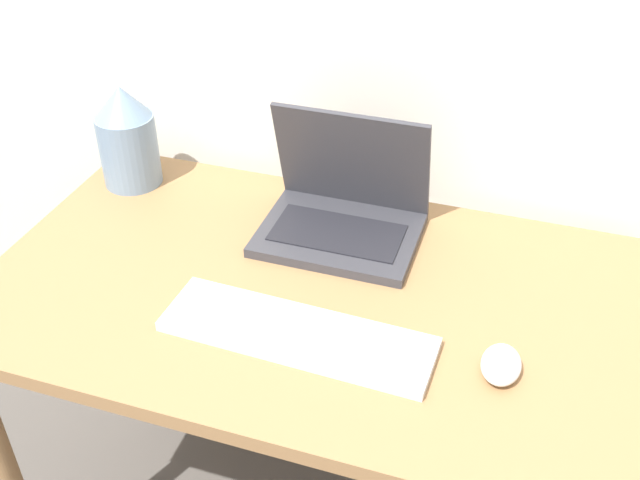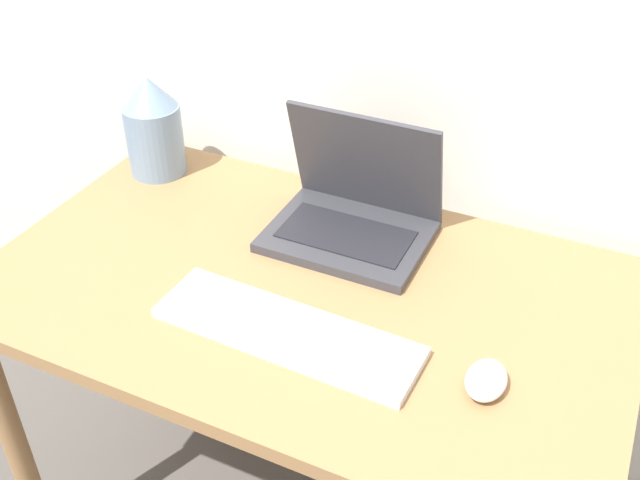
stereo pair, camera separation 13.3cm
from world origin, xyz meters
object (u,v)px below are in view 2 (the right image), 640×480
at_px(vase, 153,126).
at_px(keyboard, 287,331).
at_px(laptop, 354,210).
at_px(mouse, 486,380).

bearing_deg(vase, keyboard, -35.27).
distance_m(laptop, mouse, 0.47).
xyz_separation_m(laptop, vase, (-0.50, 0.04, 0.06)).
xyz_separation_m(laptop, mouse, (0.35, -0.30, -0.04)).
height_order(keyboard, mouse, mouse).
bearing_deg(vase, mouse, -21.78).
bearing_deg(keyboard, vase, 144.73).
distance_m(keyboard, vase, 0.65).
relative_size(keyboard, vase, 2.05).
bearing_deg(laptop, mouse, -40.69).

